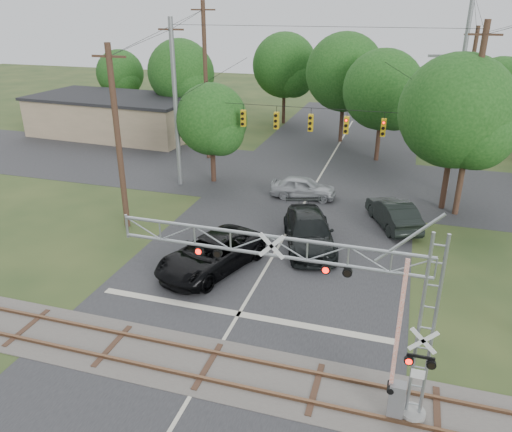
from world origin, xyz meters
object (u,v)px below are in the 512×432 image
(car_dark, at_px, (309,231))
(commercial_building, at_px, (116,115))
(crossing_gantry, at_px, (327,295))
(sedan_silver, at_px, (303,187))
(streetlight, at_px, (455,117))
(pickup_black, at_px, (211,254))
(traffic_signal_span, at_px, (325,117))

(car_dark, height_order, commercial_building, commercial_building)
(crossing_gantry, bearing_deg, commercial_building, 130.93)
(crossing_gantry, xyz_separation_m, sedan_silver, (-4.54, 18.32, -3.34))
(sedan_silver, bearing_deg, streetlight, -69.09)
(pickup_black, bearing_deg, traffic_signal_span, 92.36)
(sedan_silver, bearing_deg, crossing_gantry, -169.98)
(traffic_signal_span, bearing_deg, sedan_silver, -178.33)
(commercial_building, bearing_deg, crossing_gantry, -45.87)
(traffic_signal_span, bearing_deg, streetlight, 27.73)
(pickup_black, bearing_deg, car_dark, 63.73)
(car_dark, distance_m, streetlight, 14.28)
(car_dark, relative_size, sedan_silver, 1.38)
(traffic_signal_span, xyz_separation_m, sedan_silver, (-1.19, -0.03, -4.89))
(crossing_gantry, distance_m, streetlight, 23.11)
(commercial_building, bearing_deg, traffic_signal_span, -24.23)
(crossing_gantry, relative_size, streetlight, 1.09)
(pickup_black, bearing_deg, crossing_gantry, -26.96)
(commercial_building, bearing_deg, car_dark, -35.78)
(commercial_building, relative_size, streetlight, 1.81)
(pickup_black, relative_size, car_dark, 1.01)
(sedan_silver, bearing_deg, traffic_signal_span, -92.22)
(car_dark, relative_size, commercial_building, 0.36)
(sedan_silver, bearing_deg, pickup_black, 164.54)
(traffic_signal_span, height_order, commercial_building, traffic_signal_span)
(traffic_signal_span, height_order, sedan_silver, traffic_signal_span)
(car_dark, height_order, sedan_silver, car_dark)
(traffic_signal_span, bearing_deg, crossing_gantry, -79.66)
(traffic_signal_span, xyz_separation_m, streetlight, (8.06, 4.24, -0.39))
(car_dark, xyz_separation_m, commercial_building, (-23.50, 19.03, 1.05))
(car_dark, bearing_deg, pickup_black, -154.47)
(car_dark, xyz_separation_m, sedan_silver, (-1.84, 7.13, -0.13))
(crossing_gantry, distance_m, traffic_signal_span, 18.72)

